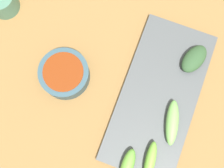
{
  "coord_description": "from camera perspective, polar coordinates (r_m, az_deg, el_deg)",
  "views": [
    {
      "loc": [
        0.02,
        -0.12,
        0.68
      ],
      "look_at": [
        -0.03,
        -0.0,
        0.05
      ],
      "focal_mm": 47.11,
      "sensor_mm": 36.0,
      "label": 1
    }
  ],
  "objects": [
    {
      "name": "broccoli_stalk_1",
      "position": [
        0.64,
        7.43,
        -14.59
      ],
      "size": [
        0.03,
        0.08,
        0.03
      ],
      "primitive_type": "ellipsoid",
      "rotation": [
        0.0,
        0.0,
        0.12
      ],
      "color": "#72B63D",
      "rests_on": "serving_plate"
    },
    {
      "name": "broccoli_stalk_2",
      "position": [
        0.65,
        11.61,
        -7.33
      ],
      "size": [
        0.05,
        0.1,
        0.03
      ],
      "primitive_type": "ellipsoid",
      "rotation": [
        0.0,
        0.0,
        0.23
      ],
      "color": "#73B556",
      "rests_on": "serving_plate"
    },
    {
      "name": "broccoli_leafy_3",
      "position": [
        0.69,
        15.65,
        4.73
      ],
      "size": [
        0.07,
        0.08,
        0.03
      ],
      "primitive_type": "ellipsoid",
      "rotation": [
        0.0,
        0.0,
        -0.33
      ],
      "color": "#2D4D2C",
      "rests_on": "serving_plate"
    },
    {
      "name": "sauce_bowl",
      "position": [
        0.66,
        -9.2,
        1.94
      ],
      "size": [
        0.11,
        0.11,
        0.05
      ],
      "color": "#304C58",
      "rests_on": "tabletop"
    },
    {
      "name": "serving_plate",
      "position": [
        0.67,
        9.07,
        -2.39
      ],
      "size": [
        0.17,
        0.36,
        0.01
      ],
      "primitive_type": "cube",
      "color": "#484C4E",
      "rests_on": "tabletop"
    },
    {
      "name": "broccoli_stalk_0",
      "position": [
        0.64,
        3.05,
        -15.49
      ],
      "size": [
        0.03,
        0.07,
        0.03
      ],
      "primitive_type": "ellipsoid",
      "rotation": [
        0.0,
        0.0,
        0.04
      ],
      "color": "#66AC3D",
      "rests_on": "serving_plate"
    },
    {
      "name": "tea_cup",
      "position": [
        0.76,
        -20.58,
        14.78
      ],
      "size": [
        0.07,
        0.07,
        0.05
      ],
      "primitive_type": "cylinder",
      "color": "#487660",
      "rests_on": "tabletop"
    },
    {
      "name": "tabletop",
      "position": [
        0.68,
        2.22,
        -1.28
      ],
      "size": [
        2.1,
        2.1,
        0.02
      ],
      "primitive_type": "cube",
      "color": "olive",
      "rests_on": "ground"
    }
  ]
}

